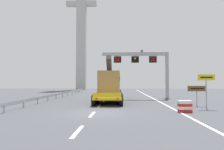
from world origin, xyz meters
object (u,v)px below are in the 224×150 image
at_px(overhead_lane_gantry, 145,62).
at_px(bridge_pylon_distant, 82,19).
at_px(heavy_haul_truck_yellow, 110,84).
at_px(crash_barrier_striped, 185,106).
at_px(exit_sign_yellow, 206,83).
at_px(tourist_info_sign_brown, 197,90).

relative_size(overhead_lane_gantry, bridge_pylon_distant, 0.23).
distance_m(heavy_haul_truck_yellow, crash_barrier_striped, 12.98).
bearing_deg(crash_barrier_striped, exit_sign_yellow, 40.42).
bearing_deg(overhead_lane_gantry, heavy_haul_truck_yellow, -160.51).
distance_m(exit_sign_yellow, bridge_pylon_distant, 50.71).
relative_size(heavy_haul_truck_yellow, tourist_info_sign_brown, 7.19).
bearing_deg(overhead_lane_gantry, tourist_info_sign_brown, -65.46).
distance_m(overhead_lane_gantry, crash_barrier_striped, 13.83).
height_order(heavy_haul_truck_yellow, crash_barrier_striped, heavy_haul_truck_yellow).
height_order(heavy_haul_truck_yellow, exit_sign_yellow, heavy_haul_truck_yellow).
distance_m(tourist_info_sign_brown, bridge_pylon_distant, 49.22).
relative_size(heavy_haul_truck_yellow, crash_barrier_striped, 13.86).
bearing_deg(exit_sign_yellow, bridge_pylon_distant, 113.68).
xyz_separation_m(exit_sign_yellow, tourist_info_sign_brown, (-0.07, 2.07, -0.73)).
height_order(heavy_haul_truck_yellow, tourist_info_sign_brown, heavy_haul_truck_yellow).
height_order(overhead_lane_gantry, bridge_pylon_distant, bridge_pylon_distant).
bearing_deg(tourist_info_sign_brown, exit_sign_yellow, -88.10).
distance_m(heavy_haul_truck_yellow, exit_sign_yellow, 12.67).
bearing_deg(tourist_info_sign_brown, heavy_haul_truck_yellow, 140.98).
xyz_separation_m(overhead_lane_gantry, crash_barrier_striped, (1.57, -12.93, -4.65)).
relative_size(overhead_lane_gantry, tourist_info_sign_brown, 4.81).
xyz_separation_m(crash_barrier_striped, bridge_pylon_distant, (-16.45, 45.30, 20.48)).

